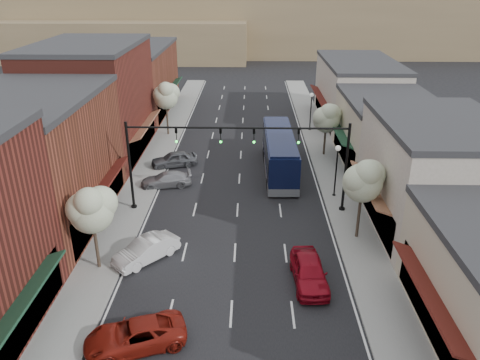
# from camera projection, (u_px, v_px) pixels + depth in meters

# --- Properties ---
(ground) EXTENTS (160.00, 160.00, 0.00)m
(ground) POSITION_uv_depth(u_px,v_px,m) (234.00, 270.00, 28.71)
(ground) COLOR black
(ground) RESTS_ON ground
(sidewalk_left) EXTENTS (2.80, 73.00, 0.15)m
(sidewalk_left) POSITION_uv_depth(u_px,v_px,m) (155.00, 159.00, 45.77)
(sidewalk_left) COLOR gray
(sidewalk_left) RESTS_ON ground
(sidewalk_right) EXTENTS (2.80, 73.00, 0.15)m
(sidewalk_right) POSITION_uv_depth(u_px,v_px,m) (327.00, 160.00, 45.41)
(sidewalk_right) COLOR gray
(sidewalk_right) RESTS_ON ground
(curb_left) EXTENTS (0.25, 73.00, 0.17)m
(curb_left) POSITION_uv_depth(u_px,v_px,m) (169.00, 159.00, 45.74)
(curb_left) COLOR gray
(curb_left) RESTS_ON ground
(curb_right) EXTENTS (0.25, 73.00, 0.17)m
(curb_right) POSITION_uv_depth(u_px,v_px,m) (312.00, 160.00, 45.44)
(curb_right) COLOR gray
(curb_right) RESTS_ON ground
(bldg_left_midnear) EXTENTS (10.14, 14.10, 9.40)m
(bldg_left_midnear) POSITION_uv_depth(u_px,v_px,m) (33.00, 162.00, 32.61)
(bldg_left_midnear) COLOR brown
(bldg_left_midnear) RESTS_ON ground
(bldg_left_midfar) EXTENTS (10.14, 14.10, 10.90)m
(bldg_left_midfar) POSITION_uv_depth(u_px,v_px,m) (94.00, 101.00, 45.10)
(bldg_left_midfar) COLOR maroon
(bldg_left_midfar) RESTS_ON ground
(bldg_left_far) EXTENTS (10.14, 18.10, 8.40)m
(bldg_left_far) POSITION_uv_depth(u_px,v_px,m) (133.00, 80.00, 60.23)
(bldg_left_far) COLOR brown
(bldg_left_far) RESTS_ON ground
(bldg_right_midnear) EXTENTS (9.14, 12.10, 7.90)m
(bldg_right_midnear) POSITION_uv_depth(u_px,v_px,m) (435.00, 175.00, 32.32)
(bldg_right_midnear) COLOR #C0B2A5
(bldg_right_midnear) RESTS_ON ground
(bldg_right_midfar) EXTENTS (9.14, 12.10, 6.40)m
(bldg_right_midfar) POSITION_uv_depth(u_px,v_px,m) (387.00, 132.00, 43.59)
(bldg_right_midfar) COLOR #B5A890
(bldg_right_midfar) RESTS_ON ground
(bldg_right_far) EXTENTS (9.14, 16.10, 7.40)m
(bldg_right_far) POSITION_uv_depth(u_px,v_px,m) (357.00, 92.00, 56.19)
(bldg_right_far) COLOR #C0B2A5
(bldg_right_far) RESTS_ON ground
(hill_far) EXTENTS (120.00, 30.00, 12.00)m
(hill_far) POSITION_uv_depth(u_px,v_px,m) (247.00, 24.00, 108.55)
(hill_far) COLOR #7A6647
(hill_far) RESTS_ON ground
(hill_near) EXTENTS (50.00, 20.00, 8.00)m
(hill_near) POSITION_uv_depth(u_px,v_px,m) (129.00, 39.00, 98.92)
(hill_near) COLOR #7A6647
(hill_near) RESTS_ON ground
(signal_mast_right) EXTENTS (8.22, 0.46, 7.00)m
(signal_mast_right) POSITION_uv_depth(u_px,v_px,m) (314.00, 154.00, 34.03)
(signal_mast_right) COLOR black
(signal_mast_right) RESTS_ON ground
(signal_mast_left) EXTENTS (8.22, 0.46, 7.00)m
(signal_mast_left) POSITION_uv_depth(u_px,v_px,m) (161.00, 153.00, 34.27)
(signal_mast_left) COLOR black
(signal_mast_left) RESTS_ON ground
(tree_right_near) EXTENTS (2.85, 2.65, 5.95)m
(tree_right_near) POSITION_uv_depth(u_px,v_px,m) (364.00, 179.00, 30.33)
(tree_right_near) COLOR #47382B
(tree_right_near) RESTS_ON ground
(tree_right_far) EXTENTS (2.85, 2.65, 5.43)m
(tree_right_far) POSITION_uv_depth(u_px,v_px,m) (327.00, 117.00, 45.15)
(tree_right_far) COLOR #47382B
(tree_right_far) RESTS_ON ground
(tree_left_near) EXTENTS (2.85, 2.65, 5.69)m
(tree_left_near) POSITION_uv_depth(u_px,v_px,m) (91.00, 208.00, 27.12)
(tree_left_near) COLOR #47382B
(tree_left_near) RESTS_ON ground
(tree_left_far) EXTENTS (2.85, 2.65, 6.13)m
(tree_left_far) POSITION_uv_depth(u_px,v_px,m) (166.00, 95.00, 50.73)
(tree_left_far) COLOR #47382B
(tree_left_far) RESTS_ON ground
(lamp_post_near) EXTENTS (0.44, 0.44, 4.44)m
(lamp_post_near) POSITION_uv_depth(u_px,v_px,m) (337.00, 163.00, 36.92)
(lamp_post_near) COLOR black
(lamp_post_near) RESTS_ON ground
(lamp_post_far) EXTENTS (0.44, 0.44, 4.44)m
(lamp_post_far) POSITION_uv_depth(u_px,v_px,m) (311.00, 105.00, 52.92)
(lamp_post_far) COLOR black
(lamp_post_far) RESTS_ON ground
(coach_bus) EXTENTS (2.77, 11.73, 3.58)m
(coach_bus) POSITION_uv_depth(u_px,v_px,m) (279.00, 152.00, 42.32)
(coach_bus) COLOR black
(coach_bus) RESTS_ON ground
(red_hatchback) EXTENTS (2.16, 4.79, 1.60)m
(red_hatchback) POSITION_uv_depth(u_px,v_px,m) (309.00, 271.00, 27.22)
(red_hatchback) COLOR maroon
(red_hatchback) RESTS_ON ground
(parked_car_a) EXTENTS (5.36, 3.76, 1.36)m
(parked_car_a) POSITION_uv_depth(u_px,v_px,m) (135.00, 335.00, 22.59)
(parked_car_a) COLOR maroon
(parked_car_a) RESTS_ON ground
(parked_car_b) EXTENTS (4.08, 4.26, 1.44)m
(parked_car_b) POSITION_uv_depth(u_px,v_px,m) (146.00, 250.00, 29.47)
(parked_car_b) COLOR silver
(parked_car_b) RESTS_ON ground
(parked_car_c) EXTENTS (4.55, 2.56, 1.25)m
(parked_car_c) POSITION_uv_depth(u_px,v_px,m) (166.00, 180.00, 39.80)
(parked_car_c) COLOR #97979C
(parked_car_c) RESTS_ON ground
(parked_car_d) EXTENTS (4.60, 3.02, 1.46)m
(parked_car_d) POSITION_uv_depth(u_px,v_px,m) (174.00, 159.00, 43.87)
(parked_car_d) COLOR #515358
(parked_car_d) RESTS_ON ground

